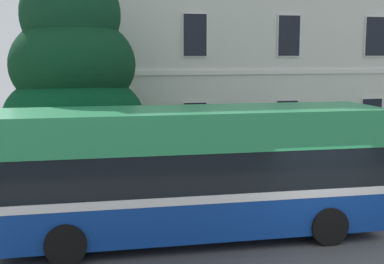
# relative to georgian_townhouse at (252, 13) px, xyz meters

# --- Properties ---
(ground_plane) EXTENTS (60.00, 56.00, 0.18)m
(ground_plane) POSITION_rel_georgian_townhouse_xyz_m (-2.78, -13.19, -6.65)
(ground_plane) COLOR #404244
(georgian_townhouse) EXTENTS (19.90, 8.91, 12.98)m
(georgian_townhouse) POSITION_rel_georgian_townhouse_xyz_m (0.00, 0.00, 0.00)
(georgian_townhouse) COLOR silver
(georgian_townhouse) RESTS_ON ground_plane
(iron_verge_railing) EXTENTS (15.27, 0.04, 0.97)m
(iron_verge_railing) POSITION_rel_georgian_townhouse_xyz_m (0.00, -9.76, -6.02)
(iron_verge_railing) COLOR black
(iron_verge_railing) RESTS_ON ground_plane
(evergreen_tree) EXTENTS (5.06, 5.06, 7.65)m
(evergreen_tree) POSITION_rel_georgian_townhouse_xyz_m (-8.65, -7.14, -3.47)
(evergreen_tree) COLOR #423328
(evergreen_tree) RESTS_ON ground_plane
(single_decker_bus) EXTENTS (9.83, 2.85, 3.36)m
(single_decker_bus) POSITION_rel_georgian_townhouse_xyz_m (-5.72, -11.77, -4.88)
(single_decker_bus) COLOR navy
(single_decker_bus) RESTS_ON ground_plane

